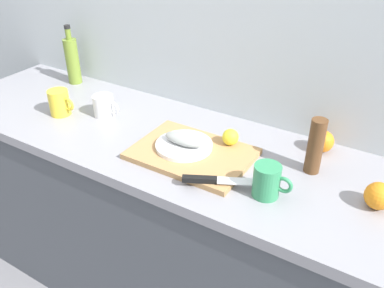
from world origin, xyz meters
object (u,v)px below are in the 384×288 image
object	(u,v)px
cutting_board	(192,154)
olive_oil_bottle	(72,60)
white_plate	(184,145)
orange_0	(378,197)
chef_knife	(216,180)
coffee_mug_2	(104,106)
fish_fillet	(184,139)
coffee_mug_1	(267,181)
pepper_mill	(315,146)
coffee_mug_0	(60,103)
lemon_0	(230,137)

from	to	relation	value
cutting_board	olive_oil_bottle	size ratio (longest dim) A/B	1.46
white_plate	orange_0	distance (m)	0.65
chef_knife	coffee_mug_2	world-z (taller)	coffee_mug_2
fish_fillet	coffee_mug_1	distance (m)	0.36
cutting_board	coffee_mug_1	bearing A→B (deg)	-12.51
pepper_mill	white_plate	bearing A→B (deg)	-163.89
fish_fillet	pepper_mill	size ratio (longest dim) A/B	0.79
fish_fillet	coffee_mug_0	distance (m)	0.60
white_plate	fish_fillet	distance (m)	0.03
coffee_mug_1	chef_knife	bearing A→B (deg)	-162.43
olive_oil_bottle	pepper_mill	size ratio (longest dim) A/B	1.45
coffee_mug_1	orange_0	size ratio (longest dim) A/B	1.49
coffee_mug_0	pepper_mill	bearing A→B (deg)	7.98
chef_knife	coffee_mug_1	size ratio (longest dim) A/B	2.20
lemon_0	coffee_mug_0	world-z (taller)	coffee_mug_0
cutting_board	orange_0	bearing A→B (deg)	4.27
fish_fillet	cutting_board	bearing A→B (deg)	-12.05
coffee_mug_0	coffee_mug_1	xyz separation A→B (m)	(0.95, -0.06, -0.00)
white_plate	orange_0	bearing A→B (deg)	3.29
coffee_mug_0	pepper_mill	distance (m)	1.04
olive_oil_bottle	pepper_mill	world-z (taller)	olive_oil_bottle
chef_knife	pepper_mill	distance (m)	0.34
fish_fillet	coffee_mug_0	size ratio (longest dim) A/B	1.23
fish_fillet	coffee_mug_0	world-z (taller)	coffee_mug_0
chef_knife	olive_oil_bottle	xyz separation A→B (m)	(-1.00, 0.38, 0.09)
fish_fillet	chef_knife	size ratio (longest dim) A/B	0.56
chef_knife	coffee_mug_1	bearing A→B (deg)	-9.23
chef_knife	coffee_mug_2	distance (m)	0.66
cutting_board	orange_0	distance (m)	0.61
chef_knife	olive_oil_bottle	bearing A→B (deg)	132.20
white_plate	coffee_mug_2	xyz separation A→B (m)	(-0.43, 0.07, 0.02)
cutting_board	coffee_mug_0	xyz separation A→B (m)	(-0.64, -0.01, 0.04)
lemon_0	fish_fillet	bearing A→B (deg)	-141.40
white_plate	pepper_mill	distance (m)	0.45
coffee_mug_0	coffee_mug_1	size ratio (longest dim) A/B	1.01
coffee_mug_0	pepper_mill	world-z (taller)	pepper_mill
lemon_0	coffee_mug_1	xyz separation A→B (m)	(0.22, -0.18, 0.00)
cutting_board	coffee_mug_2	distance (m)	0.48
olive_oil_bottle	coffee_mug_0	distance (m)	0.35
white_plate	chef_knife	size ratio (longest dim) A/B	0.75
fish_fillet	olive_oil_bottle	bearing A→B (deg)	162.02
fish_fillet	coffee_mug_1	xyz separation A→B (m)	(0.35, -0.08, 0.00)
coffee_mug_1	coffee_mug_2	size ratio (longest dim) A/B	0.99
coffee_mug_0	coffee_mug_1	distance (m)	0.95
fish_fillet	white_plate	bearing A→B (deg)	0.00
white_plate	fish_fillet	xyz separation A→B (m)	(0.00, 0.00, 0.03)
white_plate	chef_knife	xyz separation A→B (m)	(0.20, -0.12, 0.00)
chef_knife	coffee_mug_2	size ratio (longest dim) A/B	2.18
white_plate	olive_oil_bottle	world-z (taller)	olive_oil_bottle
olive_oil_bottle	coffee_mug_1	distance (m)	1.20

